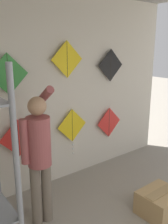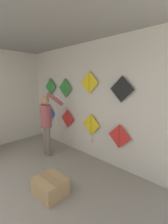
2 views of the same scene
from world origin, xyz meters
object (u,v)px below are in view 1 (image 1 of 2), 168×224
cardboard_box (160,203)px  kite_3 (109,122)px  kite_1 (18,138)px  kite_5 (8,74)px  kite_6 (67,59)px  shopkeeper (39,150)px  kite_2 (72,128)px  kite_7 (111,65)px

cardboard_box → kite_3: (0.45, 1.45, 0.61)m
kite_1 → kite_5: 0.86m
kite_5 → kite_6: (0.88, 0.00, 0.15)m
shopkeeper → cardboard_box: shopkeeper is taller
cardboard_box → kite_3: kite_3 is taller
kite_2 → kite_3: bearing=0.1°
shopkeeper → kite_1: size_ratio=3.12×
shopkeeper → kite_1: bearing=93.2°
shopkeeper → kite_6: (0.85, 0.67, 0.94)m
kite_6 → kite_7: (0.86, 0.00, -0.13)m
kite_6 → kite_7: kite_6 is taller
kite_5 → kite_2: bearing=-0.1°
kite_2 → kite_6: 1.06m
kite_1 → kite_2: 0.89m
shopkeeper → kite_6: size_ratio=3.12×
kite_6 → kite_7: bearing=0.0°
kite_3 → kite_6: bearing=180.0°
kite_2 → cardboard_box: bearing=-77.0°
kite_1 → kite_2: (0.89, -0.00, -0.04)m
cardboard_box → kite_6: size_ratio=0.98×
shopkeeper → kite_2: size_ratio=2.24×
cardboard_box → kite_6: 2.29m
shopkeeper → kite_3: size_ratio=3.12×
kite_3 → kite_7: (0.00, 0.00, 0.99)m
cardboard_box → kite_6: (-0.41, 1.45, 1.72)m
kite_6 → cardboard_box: bearing=-74.3°
cardboard_box → kite_2: bearing=103.0°
kite_6 → kite_1: bearing=180.0°
shopkeeper → kite_5: 1.04m
cardboard_box → kite_7: size_ratio=0.98×
kite_2 → kite_1: bearing=179.9°
kite_2 → kite_6: bearing=179.2°
cardboard_box → kite_5: bearing=131.6°
kite_1 → kite_5: size_ratio=1.00×
shopkeeper → kite_3: shopkeeper is taller
shopkeeper → kite_7: (1.71, 0.67, 0.82)m
kite_6 → kite_7: 0.87m
kite_5 → kite_7: (1.74, 0.00, 0.02)m
cardboard_box → kite_1: size_ratio=0.98×
kite_5 → kite_7: 1.74m
shopkeeper → kite_5: bearing=99.0°
kite_5 → kite_6: bearing=0.0°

